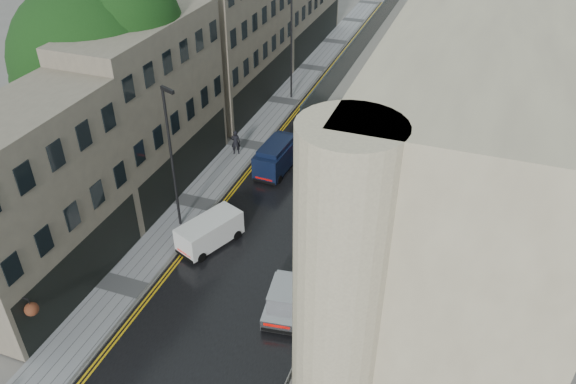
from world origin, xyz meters
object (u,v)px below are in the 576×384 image
Objects in this scene: tree_near at (97,86)px; cream_bus at (324,125)px; white_van at (183,237)px; navy_van at (257,163)px; tree_far at (199,34)px; white_lorry at (301,197)px; silver_hatchback at (264,315)px; pedestrian at (236,142)px; lamp_post_near at (172,160)px; lamp_post_far at (291,49)px.

tree_near is 16.45m from cream_bus.
white_van is 8.72m from navy_van.
tree_far is 1.77× the size of white_lorry.
silver_hatchback is 1.98× the size of pedestrian.
navy_van is 2.37× the size of pedestrian.
white_lorry is at bearing 63.51° from white_van.
lamp_post_near is at bearing -166.37° from white_lorry.
silver_hatchback is 0.42× the size of lamp_post_near.
tree_near is 11.42m from navy_van.
white_lorry reaches higher than white_van.
white_van is at bearing -147.55° from white_lorry.
pedestrian is (6.24, -7.13, -5.16)m from tree_far.
tree_far is 1.42× the size of lamp_post_far.
tree_near is 7.89m from lamp_post_near.
silver_hatchback is (2.60, -18.73, -0.92)m from cream_bus.
lamp_post_far is (0.17, 19.92, -0.13)m from lamp_post_near.
pedestrian is at bearing 111.19° from silver_hatchback.
white_van is (8.20, -5.20, -6.04)m from tree_near.
navy_van is at bearing 20.55° from tree_near.
cream_bus is at bearing 38.56° from tree_near.
silver_hatchback is at bearing -90.55° from lamp_post_far.
pedestrian is (-2.69, 2.41, -0.10)m from navy_van.
white_lorry is 0.78× the size of lamp_post_near.
cream_bus is 14.27m from lamp_post_near.
tree_far is at bearing 88.68° from tree_near.
white_van is (-6.58, 3.83, 0.18)m from silver_hatchback.
white_van is (-5.55, -4.82, -0.96)m from white_lorry.
tree_far is 19.46m from white_lorry.
tree_near reaches higher than white_van.
lamp_post_far is (6.72, 3.73, -1.71)m from tree_far.
tree_far is 20.54m from white_van.
tree_near reaches higher than tree_far.
tree_far is 17.53m from lamp_post_near.
white_van is at bearing -104.22° from lamp_post_far.
lamp_post_near reaches higher than navy_van.
lamp_post_near reaches higher than lamp_post_far.
pedestrian is at bearing -109.85° from lamp_post_far.
white_van is 0.43× the size of lamp_post_near.
white_lorry is at bearing -85.83° from lamp_post_far.
lamp_post_far is (-2.21, 13.27, 3.36)m from navy_van.
cream_bus is 1.31× the size of lamp_post_near.
tree_far is at bearing 135.62° from lamp_post_near.
tree_near reaches higher than cream_bus.
tree_far reaches higher than silver_hatchback.
lamp_post_near is at bearing 68.86° from pedestrian.
lamp_post_near is (6.54, -16.19, -1.58)m from tree_far.
white_lorry is (13.75, -0.38, -5.07)m from tree_near.
white_lorry is 7.41m from white_van.
tree_far is 14.01m from navy_van.
silver_hatchback is at bearing -12.75° from lamp_post_near.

